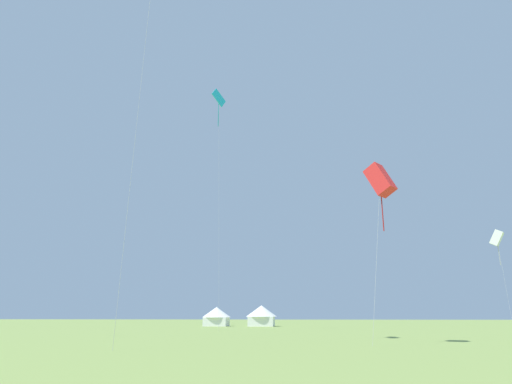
{
  "coord_description": "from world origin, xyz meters",
  "views": [
    {
      "loc": [
        3.97,
        -2.55,
        1.73
      ],
      "look_at": [
        0.0,
        32.0,
        11.32
      ],
      "focal_mm": 31.47,
      "sensor_mm": 36.0,
      "label": 1
    }
  ],
  "objects_px": {
    "kite_cyan_diamond": "(219,100)",
    "festival_tent_left": "(261,315)",
    "kite_red_box": "(380,180)",
    "kite_white_box": "(497,238)",
    "festival_tent_right": "(217,316)"
  },
  "relations": [
    {
      "from": "festival_tent_left",
      "to": "kite_cyan_diamond",
      "type": "bearing_deg",
      "value": -99.38
    },
    {
      "from": "kite_cyan_diamond",
      "to": "kite_red_box",
      "type": "bearing_deg",
      "value": -55.99
    },
    {
      "from": "festival_tent_right",
      "to": "festival_tent_left",
      "type": "bearing_deg",
      "value": 0.0
    },
    {
      "from": "kite_white_box",
      "to": "festival_tent_left",
      "type": "height_order",
      "value": "kite_white_box"
    },
    {
      "from": "kite_cyan_diamond",
      "to": "festival_tent_left",
      "type": "relative_size",
      "value": 6.23
    },
    {
      "from": "festival_tent_left",
      "to": "kite_red_box",
      "type": "bearing_deg",
      "value": -74.28
    },
    {
      "from": "kite_cyan_diamond",
      "to": "festival_tent_left",
      "type": "bearing_deg",
      "value": 80.62
    },
    {
      "from": "festival_tent_left",
      "to": "festival_tent_right",
      "type": "bearing_deg",
      "value": -180.0
    },
    {
      "from": "kite_red_box",
      "to": "festival_tent_right",
      "type": "distance_m",
      "value": 51.06
    },
    {
      "from": "kite_cyan_diamond",
      "to": "festival_tent_left",
      "type": "xyz_separation_m",
      "value": [
        3.55,
        21.5,
        -28.18
      ]
    },
    {
      "from": "kite_cyan_diamond",
      "to": "kite_white_box",
      "type": "distance_m",
      "value": 40.01
    },
    {
      "from": "festival_tent_right",
      "to": "festival_tent_left",
      "type": "distance_m",
      "value": 7.53
    },
    {
      "from": "kite_red_box",
      "to": "kite_white_box",
      "type": "relative_size",
      "value": 0.98
    },
    {
      "from": "festival_tent_right",
      "to": "kite_red_box",
      "type": "bearing_deg",
      "value": -65.99
    },
    {
      "from": "kite_cyan_diamond",
      "to": "kite_red_box",
      "type": "relative_size",
      "value": 2.68
    }
  ]
}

